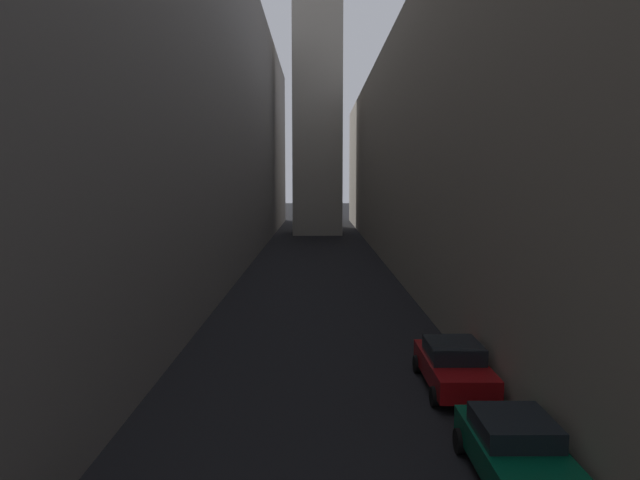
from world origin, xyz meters
TOP-DOWN VIEW (x-y plane):
  - ground_plane at (0.00, 48.00)m, footprint 264.00×264.00m
  - building_block_left at (-12.64, 50.00)m, footprint 14.27×108.00m
  - building_block_right at (13.07, 50.00)m, footprint 15.14×108.00m
  - parked_car_right_third at (4.40, 17.20)m, footprint 2.03×3.99m
  - parked_car_right_far at (4.40, 23.07)m, footprint 2.07×4.54m

SIDE VIEW (x-z plane):
  - ground_plane at x=0.00m, z-range 0.00..0.00m
  - parked_car_right_third at x=4.40m, z-range 0.03..1.50m
  - parked_car_right_far at x=4.40m, z-range 0.02..1.55m
  - building_block_right at x=13.07m, z-range 0.00..18.06m
  - building_block_left at x=-12.64m, z-range 0.00..24.06m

